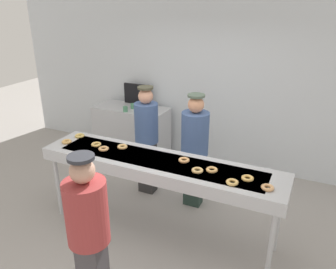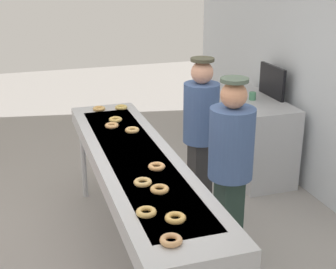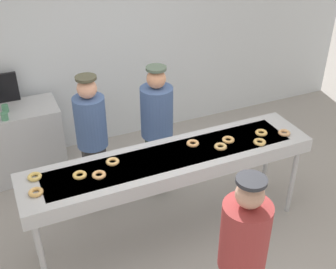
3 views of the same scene
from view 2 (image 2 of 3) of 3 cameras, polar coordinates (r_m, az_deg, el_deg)
name	(u,v)px [view 2 (image 2 of 3)]	position (r m, az deg, el deg)	size (l,w,h in m)	color
ground_plane	(139,262)	(4.35, -3.51, -14.90)	(16.00, 16.00, 0.00)	#9E9993
fryer_conveyor	(136,165)	(3.89, -3.80, -3.68)	(2.98, 0.65, 1.01)	#B7BABF
glazed_donut_0	(160,189)	(3.28, -1.00, -6.51)	(0.13, 0.13, 0.04)	#E2AA61
glazed_donut_1	(121,107)	(5.07, -5.57, 3.23)	(0.13, 0.13, 0.04)	#DFBB5E
glazed_donut_2	(143,182)	(3.38, -3.01, -5.69)	(0.13, 0.13, 0.04)	#E4B86E
glazed_donut_3	(112,126)	(4.53, -6.69, 1.06)	(0.13, 0.13, 0.04)	#ECAD69
glazed_donut_4	(132,130)	(4.39, -4.28, 0.54)	(0.13, 0.13, 0.04)	#EDB96C
glazed_donut_5	(175,218)	(2.94, 0.88, -9.88)	(0.13, 0.13, 0.04)	#EEB85E
glazed_donut_6	(157,167)	(3.62, -1.36, -3.82)	(0.13, 0.13, 0.04)	#EBAA67
glazed_donut_7	(115,120)	(4.69, -6.25, 1.77)	(0.13, 0.13, 0.04)	#EBBC5F
glazed_donut_8	(146,212)	(3.01, -2.59, -9.18)	(0.13, 0.13, 0.04)	#E3B562
glazed_donut_9	(171,240)	(2.74, 0.37, -12.43)	(0.13, 0.13, 0.04)	#E5A86E
glazed_donut_10	(99,109)	(5.06, -8.19, 3.06)	(0.13, 0.13, 0.04)	#E5AF60
worker_baker	(201,131)	(4.64, 3.90, 0.41)	(0.34, 0.34, 1.64)	#2B2A2B
worker_assistant	(231,160)	(3.98, 7.45, -3.04)	(0.37, 0.37, 1.63)	#22352E
prep_counter	(250,135)	(5.92, 9.68, -0.11)	(1.33, 0.60, 0.94)	#B7BABF
paper_cup_0	(236,97)	(5.64, 8.03, 4.44)	(0.08, 0.08, 0.09)	#4C8C66
paper_cup_1	(253,96)	(5.70, 10.00, 4.52)	(0.08, 0.08, 0.09)	#4C8C66
menu_display	(272,81)	(5.85, 12.26, 6.19)	(0.54, 0.04, 0.37)	black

